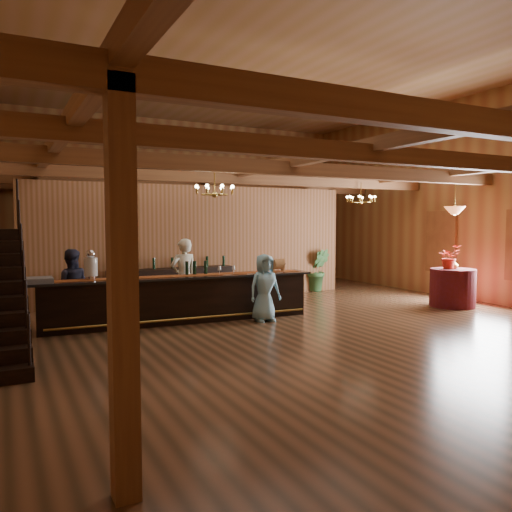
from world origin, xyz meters
name	(u,v)px	position (x,y,z in m)	size (l,w,h in m)	color
floor	(278,320)	(0.00, 0.00, 0.00)	(14.00, 14.00, 0.00)	brown
ceiling	(279,60)	(0.00, 0.00, 5.50)	(14.00, 14.00, 0.00)	#8F5F3A
wall_back	(175,203)	(0.00, 7.00, 2.75)	(12.00, 0.10, 5.50)	olive
wall_right	(473,198)	(6.00, 0.00, 2.75)	(0.10, 14.00, 5.50)	olive
beam_grid	(267,171)	(0.00, 0.51, 3.24)	(11.90, 13.90, 0.39)	brown
support_posts	(291,247)	(0.00, -0.50, 1.60)	(9.20, 10.20, 3.20)	brown
partition_wall	(199,243)	(-0.50, 3.50, 1.55)	(9.00, 0.18, 3.10)	brown
window_right_back	(441,242)	(5.95, 1.00, 1.55)	(0.12, 1.05, 1.75)	white
backroom_boxes	(182,273)	(-0.29, 5.50, 0.53)	(4.10, 0.60, 1.10)	black
tasting_bar	(181,299)	(-1.95, 0.76, 0.50)	(5.92, 1.09, 0.99)	black
beverage_dispenser	(91,265)	(-3.73, 0.91, 1.27)	(0.26, 0.26, 0.60)	silver
glass_rack_tray	(38,280)	(-4.69, 0.87, 1.03)	(0.50, 0.50, 0.10)	gray
raffle_drum	(278,264)	(0.31, 0.58, 1.16)	(0.34, 0.24, 0.30)	#A86231
bar_bottle_0	(187,268)	(-1.76, 0.86, 1.13)	(0.07, 0.07, 0.30)	black
bar_bottle_1	(195,268)	(-1.60, 0.85, 1.13)	(0.07, 0.07, 0.30)	black
bar_bottle_2	(206,267)	(-1.35, 0.84, 1.13)	(0.07, 0.07, 0.30)	black
backbar_shelf	(173,286)	(-1.37, 3.13, 0.46)	(3.29, 0.51, 0.93)	black
round_table	(453,288)	(4.73, -0.50, 0.47)	(1.10, 1.10, 0.95)	#4B0E07
chandelier_left	(215,190)	(-1.47, 0.00, 2.76)	(0.80, 0.80, 0.60)	#B18F3E
chandelier_right	(361,199)	(3.68, 1.82, 2.76)	(0.80, 0.80, 0.60)	#B18F3E
pendant_lamp	(455,210)	(4.73, -0.50, 2.40)	(0.52, 0.52, 0.90)	#B18F3E
bartender	(184,277)	(-1.62, 1.48, 0.87)	(0.64, 0.42, 1.75)	white
staff_second	(71,287)	(-4.03, 1.60, 0.78)	(0.76, 0.59, 1.56)	#27283D
guest	(265,288)	(-0.32, 0.03, 0.72)	(0.71, 0.46, 1.44)	#88CAE3
floor_plant	(318,270)	(3.32, 3.38, 0.65)	(0.71, 0.57, 1.30)	#386C35
table_flowers	(449,257)	(4.68, -0.41, 1.25)	(0.54, 0.47, 0.60)	red
table_vase	(454,262)	(4.81, -0.45, 1.11)	(0.16, 0.16, 0.33)	#B18F3E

